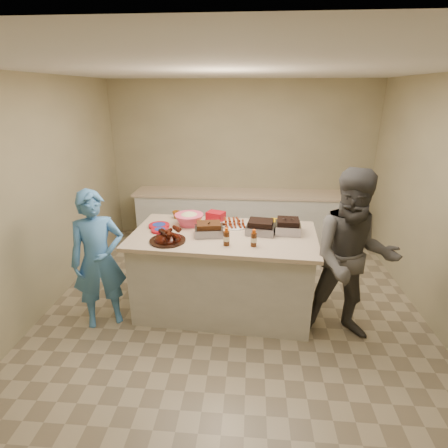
# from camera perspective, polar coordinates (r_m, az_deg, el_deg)

# --- Properties ---
(room) EXTENTS (4.50, 5.00, 2.70)m
(room) POSITION_cam_1_polar(r_m,az_deg,el_deg) (4.34, 1.36, -14.39)
(room) COLOR tan
(room) RESTS_ON ground
(back_counter) EXTENTS (3.60, 0.64, 0.90)m
(back_counter) POSITION_cam_1_polar(r_m,az_deg,el_deg) (6.10, 2.56, 1.15)
(back_counter) COLOR beige
(back_counter) RESTS_ON ground
(island) EXTENTS (2.16, 1.23, 0.99)m
(island) POSITION_cam_1_polar(r_m,az_deg,el_deg) (4.44, -0.05, -13.48)
(island) COLOR beige
(island) RESTS_ON ground
(rib_platter) EXTENTS (0.51, 0.51, 0.16)m
(rib_platter) POSITION_cam_1_polar(r_m,az_deg,el_deg) (3.82, -9.17, -2.80)
(rib_platter) COLOR #390D05
(rib_platter) RESTS_ON island
(pulled_pork_tray) EXTENTS (0.35, 0.28, 0.10)m
(pulled_pork_tray) POSITION_cam_1_polar(r_m,az_deg,el_deg) (3.93, -2.47, -1.85)
(pulled_pork_tray) COLOR #47230F
(pulled_pork_tray) RESTS_ON island
(brisket_tray) EXTENTS (0.35, 0.31, 0.10)m
(brisket_tray) POSITION_cam_1_polar(r_m,az_deg,el_deg) (4.01, 5.95, -1.48)
(brisket_tray) COLOR black
(brisket_tray) RESTS_ON island
(roasting_pan) EXTENTS (0.30, 0.30, 0.11)m
(roasting_pan) POSITION_cam_1_polar(r_m,az_deg,el_deg) (4.06, 10.30, -1.42)
(roasting_pan) COLOR gray
(roasting_pan) RESTS_ON island
(coleslaw_bowl) EXTENTS (0.37, 0.37, 0.24)m
(coleslaw_bowl) POSITION_cam_1_polar(r_m,az_deg,el_deg) (4.24, -5.66, -0.20)
(coleslaw_bowl) COLOR #E94566
(coleslaw_bowl) RESTS_ON island
(sausage_plate) EXTENTS (0.36, 0.36, 0.05)m
(sausage_plate) POSITION_cam_1_polar(r_m,az_deg,el_deg) (4.19, 1.71, -0.36)
(sausage_plate) COLOR silver
(sausage_plate) RESTS_ON island
(mac_cheese_dish) EXTENTS (0.37, 0.30, 0.08)m
(mac_cheese_dish) POSITION_cam_1_polar(r_m,az_deg,el_deg) (4.20, 9.29, -0.61)
(mac_cheese_dish) COLOR #D49A00
(mac_cheese_dish) RESTS_ON island
(bbq_bottle_a) EXTENTS (0.07, 0.07, 0.19)m
(bbq_bottle_a) POSITION_cam_1_polar(r_m,az_deg,el_deg) (3.68, 0.40, -3.48)
(bbq_bottle_a) COLOR #43200B
(bbq_bottle_a) RESTS_ON island
(bbq_bottle_b) EXTENTS (0.07, 0.07, 0.19)m
(bbq_bottle_b) POSITION_cam_1_polar(r_m,az_deg,el_deg) (3.67, 4.84, -3.62)
(bbq_bottle_b) COLOR #43200B
(bbq_bottle_b) RESTS_ON island
(mustard_bottle) EXTENTS (0.05, 0.05, 0.12)m
(mustard_bottle) POSITION_cam_1_polar(r_m,az_deg,el_deg) (4.12, -3.80, -0.79)
(mustard_bottle) COLOR yellow
(mustard_bottle) RESTS_ON island
(sauce_bowl) EXTENTS (0.13, 0.05, 0.13)m
(sauce_bowl) POSITION_cam_1_polar(r_m,az_deg,el_deg) (4.16, -0.36, -0.52)
(sauce_bowl) COLOR silver
(sauce_bowl) RESTS_ON island
(plate_stack_large) EXTENTS (0.26, 0.26, 0.03)m
(plate_stack_large) POSITION_cam_1_polar(r_m,az_deg,el_deg) (4.24, -10.54, -0.46)
(plate_stack_large) COLOR #A20C16
(plate_stack_large) RESTS_ON island
(plate_stack_small) EXTENTS (0.21, 0.21, 0.03)m
(plate_stack_small) POSITION_cam_1_polar(r_m,az_deg,el_deg) (4.10, -10.41, -1.19)
(plate_stack_small) COLOR #A20C16
(plate_stack_small) RESTS_ON island
(plastic_cup) EXTENTS (0.11, 0.10, 0.10)m
(plastic_cup) POSITION_cam_1_polar(r_m,az_deg,el_deg) (4.49, -7.74, 0.93)
(plastic_cup) COLOR #82460D
(plastic_cup) RESTS_ON island
(basket_stack) EXTENTS (0.25, 0.22, 0.11)m
(basket_stack) POSITION_cam_1_polar(r_m,az_deg,el_deg) (4.40, -1.35, 0.69)
(basket_stack) COLOR #A20C16
(basket_stack) RESTS_ON island
(guest_blue) EXTENTS (1.21, 1.66, 0.38)m
(guest_blue) POSITION_cam_1_polar(r_m,az_deg,el_deg) (4.45, -18.55, -14.70)
(guest_blue) COLOR #4988CA
(guest_blue) RESTS_ON ground
(guest_gray) EXTENTS (1.04, 1.91, 0.70)m
(guest_gray) POSITION_cam_1_polar(r_m,az_deg,el_deg) (4.25, 18.63, -16.58)
(guest_gray) COLOR #54514D
(guest_gray) RESTS_ON ground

